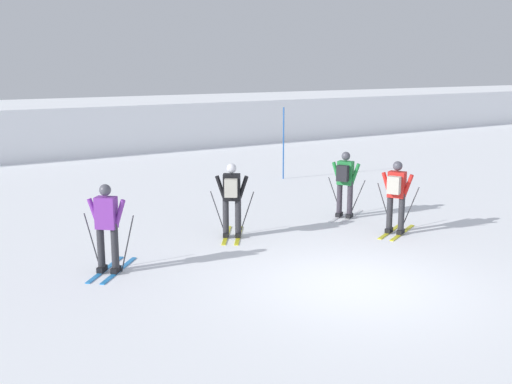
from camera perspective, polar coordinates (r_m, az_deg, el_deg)
name	(u,v)px	position (r m, az deg, el deg)	size (l,w,h in m)	color
ground_plane	(354,285)	(11.48, 8.91, -8.33)	(120.00, 120.00, 0.00)	white
far_snow_ridge	(39,127)	(30.57, -19.10, 5.65)	(80.00, 7.67, 2.12)	white
skier_black	(232,197)	(14.08, -2.23, -0.43)	(1.22, 1.52, 1.71)	gold
skier_purple	(107,226)	(12.03, -13.40, -3.01)	(1.36, 1.42, 1.71)	#237AC6
skier_red	(396,194)	(14.74, 12.63, -0.16)	(1.60, 1.05, 1.71)	gold
skier_green	(345,181)	(16.07, 8.09, 0.97)	(1.58, 1.11, 1.71)	silver
trail_marker_pole	(283,143)	(21.43, 2.52, 4.44)	(0.04, 0.04, 2.45)	#1E56AD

